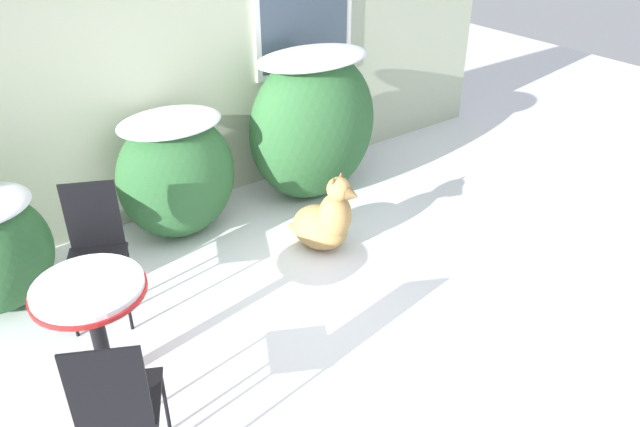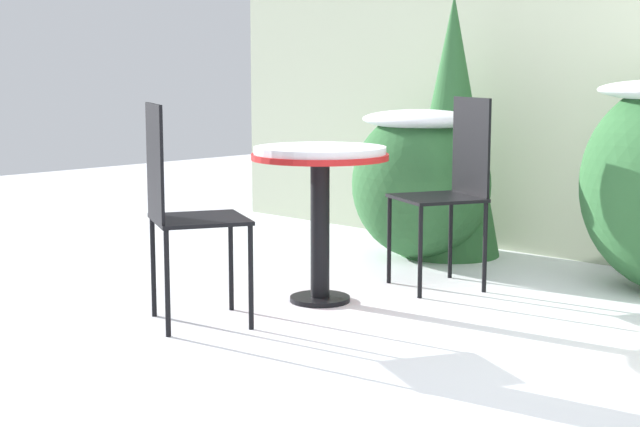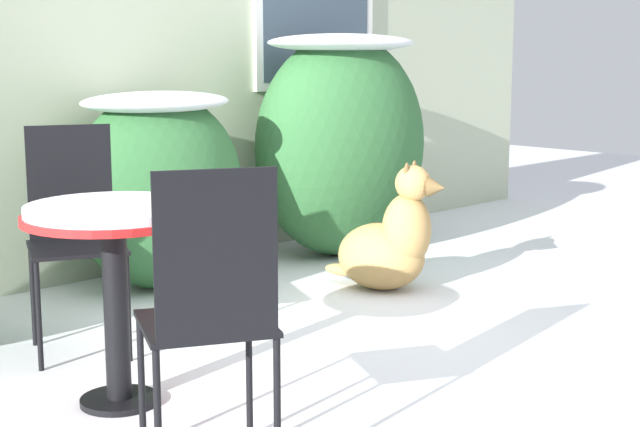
# 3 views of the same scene
# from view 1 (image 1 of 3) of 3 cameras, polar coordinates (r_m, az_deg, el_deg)

# --- Properties ---
(ground_plane) EXTENTS (16.00, 16.00, 0.00)m
(ground_plane) POSITION_cam_1_polar(r_m,az_deg,el_deg) (4.73, -0.96, -9.83)
(ground_plane) COLOR white
(house_wall) EXTENTS (8.00, 0.10, 3.01)m
(house_wall) POSITION_cam_1_polar(r_m,az_deg,el_deg) (5.79, -13.61, 14.32)
(house_wall) COLOR #B2BC9E
(house_wall) RESTS_ON ground_plane
(shrub_middle) EXTENTS (1.06, 0.82, 1.14)m
(shrub_middle) POSITION_cam_1_polar(r_m,az_deg,el_deg) (5.61, -13.01, 3.66)
(shrub_middle) COLOR #2D6033
(shrub_middle) RESTS_ON ground_plane
(shrub_right) EXTENTS (1.35, 0.86, 1.47)m
(shrub_right) POSITION_cam_1_polar(r_m,az_deg,el_deg) (6.06, -0.62, 8.28)
(shrub_right) COLOR #2D6033
(shrub_right) RESTS_ON ground_plane
(patio_table) EXTENTS (0.70, 0.70, 0.80)m
(patio_table) POSITION_cam_1_polar(r_m,az_deg,el_deg) (4.09, -20.18, -7.73)
(patio_table) COLOR black
(patio_table) RESTS_ON ground_plane
(patio_chair_near_table) EXTENTS (0.56, 0.56, 1.03)m
(patio_chair_near_table) POSITION_cam_1_polar(r_m,az_deg,el_deg) (4.79, -19.84, -2.86)
(patio_chair_near_table) COLOR black
(patio_chair_near_table) RESTS_ON ground_plane
(patio_chair_far_side) EXTENTS (0.57, 0.57, 1.03)m
(patio_chair_far_side) POSITION_cam_1_polar(r_m,az_deg,el_deg) (3.54, -18.06, -16.05)
(patio_chair_far_side) COLOR black
(patio_chair_far_side) RESTS_ON ground_plane
(dog) EXTENTS (0.54, 0.74, 0.75)m
(dog) POSITION_cam_1_polar(r_m,az_deg,el_deg) (5.38, 0.49, -0.72)
(dog) COLOR tan
(dog) RESTS_ON ground_plane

